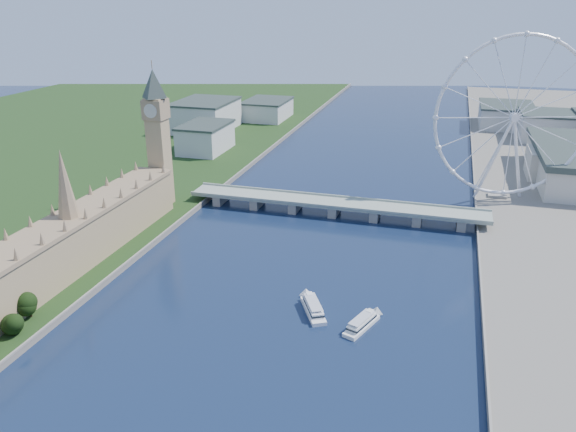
% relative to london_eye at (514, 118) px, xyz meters
% --- Properties ---
extents(parliament_range, '(24.00, 200.00, 70.00)m').
position_rel_london_eye_xyz_m(parliament_range, '(-247.98, -185.08, -49.04)').
color(parliament_range, tan).
rests_on(parliament_range, ground).
extents(big_ben, '(20.02, 20.02, 110.00)m').
position_rel_london_eye_xyz_m(big_ben, '(-247.98, -77.08, -0.95)').
color(big_ben, tan).
rests_on(big_ben, ground).
extents(westminster_bridge, '(220.00, 22.00, 9.50)m').
position_rel_london_eye_xyz_m(westminster_bridge, '(-119.98, -55.08, -60.89)').
color(westminster_bridge, gray).
rests_on(westminster_bridge, ground).
extents(london_eye, '(113.60, 39.12, 124.30)m').
position_rel_london_eye_xyz_m(london_eye, '(0.00, 0.00, 0.00)').
color(london_eye, silver).
rests_on(london_eye, ground).
extents(county_hall, '(54.00, 144.00, 35.00)m').
position_rel_london_eye_xyz_m(county_hall, '(55.02, 74.92, -67.52)').
color(county_hall, beige).
rests_on(county_hall, ground).
extents(city_skyline, '(505.00, 280.00, 32.00)m').
position_rel_london_eye_xyz_m(city_skyline, '(-80.75, 205.00, -50.56)').
color(city_skyline, beige).
rests_on(city_skyline, ground).
extents(tour_boat_near, '(20.83, 30.37, 6.68)m').
position_rel_london_eye_xyz_m(tour_boat_near, '(-102.35, -193.74, -67.52)').
color(tour_boat_near, white).
rests_on(tour_boat_near, ground).
extents(tour_boat_far, '(16.77, 28.88, 6.21)m').
position_rel_london_eye_xyz_m(tour_boat_far, '(-76.37, -200.91, -67.52)').
color(tour_boat_far, white).
rests_on(tour_boat_far, ground).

